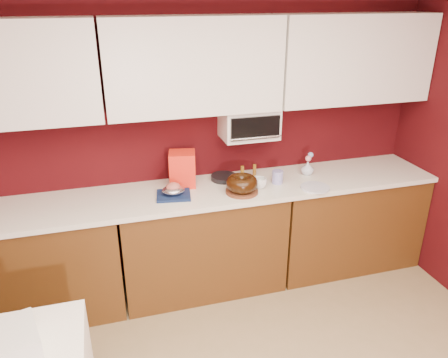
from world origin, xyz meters
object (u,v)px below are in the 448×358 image
coffee_mug (260,182)px  foil_ham_nest (173,190)px  blue_jar (277,177)px  toaster_oven (249,123)px  pandoro_box (182,169)px  flower_vase (308,167)px  newspaper_stack (0,346)px  bundt_cake (242,183)px

coffee_mug → foil_ham_nest: bearing=177.3°
blue_jar → toaster_oven: bearing=134.0°
pandoro_box → toaster_oven: bearing=13.5°
pandoro_box → flower_vase: bearing=7.4°
pandoro_box → flower_vase: size_ratio=2.16×
flower_vase → newspaper_stack: flower_vase is taller
toaster_oven → newspaper_stack: toaster_oven is taller
toaster_oven → pandoro_box: 0.66m
toaster_oven → newspaper_stack: 2.31m
pandoro_box → newspaper_stack: bearing=-117.8°
toaster_oven → foil_ham_nest: toaster_oven is taller
toaster_oven → blue_jar: toaster_oven is taller
bundt_cake → blue_jar: (0.34, 0.10, -0.03)m
pandoro_box → coffee_mug: size_ratio=2.71×
blue_jar → flower_vase: flower_vase is taller
pandoro_box → newspaper_stack: 1.84m
blue_jar → flower_vase: bearing=17.4°
newspaper_stack → bundt_cake: bearing=35.8°
coffee_mug → blue_jar: (0.17, 0.05, 0.00)m
foil_ham_nest → coffee_mug: bearing=-2.7°
bundt_cake → newspaper_stack: size_ratio=0.74×
blue_jar → newspaper_stack: (-1.91, -1.23, -0.14)m
toaster_oven → foil_ham_nest: 0.83m
coffee_mug → blue_jar: bearing=16.9°
foil_ham_nest → flower_vase: bearing=5.8°
coffee_mug → blue_jar: 0.18m
blue_jar → foil_ham_nest: bearing=-178.7°
foil_ham_nest → newspaper_stack: bearing=-130.8°
toaster_oven → coffee_mug: bearing=-85.9°
flower_vase → toaster_oven: bearing=169.2°
foil_ham_nest → pandoro_box: pandoro_box is taller
blue_jar → newspaper_stack: blue_jar is taller
pandoro_box → blue_jar: 0.78m
toaster_oven → foil_ham_nest: bearing=-162.2°
foil_ham_nest → blue_jar: size_ratio=1.62×
foil_ham_nest → toaster_oven: bearing=17.8°
coffee_mug → flower_vase: (0.49, 0.15, 0.01)m
foil_ham_nest → blue_jar: bearing=1.3°
toaster_oven → foil_ham_nest: (-0.68, -0.22, -0.42)m
flower_vase → bundt_cake: bearing=-163.2°
bundt_cake → blue_jar: bundt_cake is taller
bundt_cake → coffee_mug: size_ratio=2.41×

